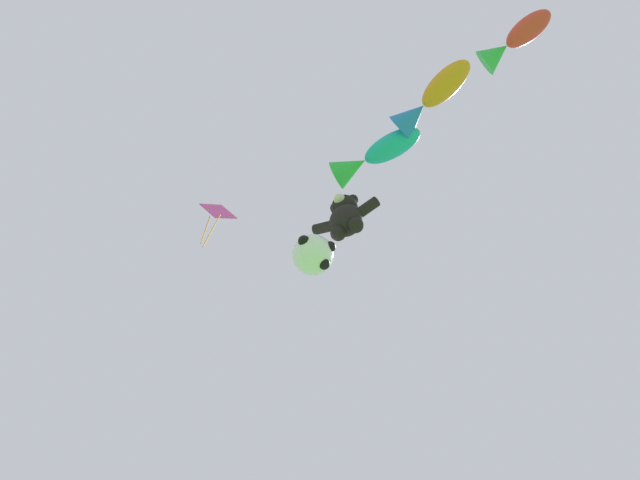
# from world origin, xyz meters

# --- Properties ---
(teddy_bear_kite) EXTENTS (1.69, 0.75, 1.72)m
(teddy_bear_kite) POSITION_xyz_m (0.04, 4.89, 11.90)
(teddy_bear_kite) COLOR black
(soccer_ball_kite) EXTENTS (0.97, 0.97, 0.90)m
(soccer_ball_kite) POSITION_xyz_m (-0.77, 4.88, 10.72)
(soccer_ball_kite) COLOR white
(fish_kite_teal) EXTENTS (2.38, 0.82, 0.79)m
(fish_kite_teal) POSITION_xyz_m (1.06, 4.45, 13.62)
(fish_kite_teal) COLOR #19ADB2
(fish_kite_tangerine) EXTENTS (2.28, 1.39, 0.79)m
(fish_kite_tangerine) POSITION_xyz_m (2.88, 3.83, 13.72)
(fish_kite_tangerine) COLOR orange
(fish_kite_crimson) EXTENTS (1.94, 1.05, 0.73)m
(fish_kite_crimson) POSITION_xyz_m (5.34, 3.71, 14.68)
(fish_kite_crimson) COLOR red
(diamond_kite) EXTENTS (0.77, 0.94, 3.16)m
(diamond_kite) POSITION_xyz_m (-3.75, 4.35, 14.79)
(diamond_kite) COLOR #E53F9E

